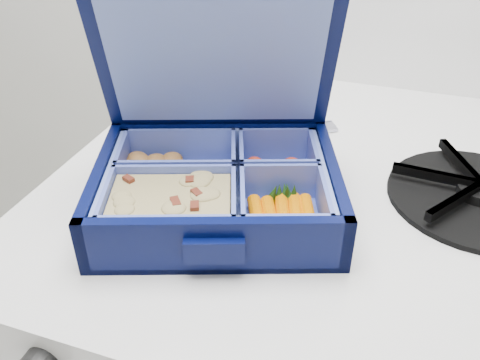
% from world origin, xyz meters
% --- Properties ---
extents(bento_box, '(0.28, 0.25, 0.06)m').
position_xyz_m(bento_box, '(-0.38, 1.54, 0.97)').
color(bento_box, '#020831').
rests_on(bento_box, stove).
extents(burner_grate, '(0.20, 0.20, 0.03)m').
position_xyz_m(burner_grate, '(-0.13, 1.65, 0.95)').
color(burner_grate, black).
rests_on(burner_grate, stove).
extents(burner_grate_rear, '(0.21, 0.21, 0.02)m').
position_xyz_m(burner_grate_rear, '(-0.43, 1.79, 0.95)').
color(burner_grate_rear, black).
rests_on(burner_grate_rear, stove).
extents(fork, '(0.16, 0.11, 0.01)m').
position_xyz_m(fork, '(-0.38, 1.71, 0.94)').
color(fork, '#ACACBF').
rests_on(fork, stove).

